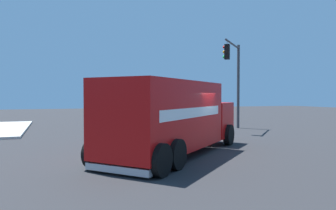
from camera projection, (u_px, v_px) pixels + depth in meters
The scene contains 3 objects.
ground_plane at pixel (188, 152), 13.38m from camera, with size 100.00×100.00×0.00m, color #2B2B2D.
delivery_truck at pixel (173, 117), 12.74m from camera, with size 7.55×7.89×2.94m.
traffic_light_primary at pixel (235, 73), 22.32m from camera, with size 3.07×2.92×6.14m.
Camera 1 is at (-12.22, 5.35, 2.38)m, focal length 33.99 mm.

